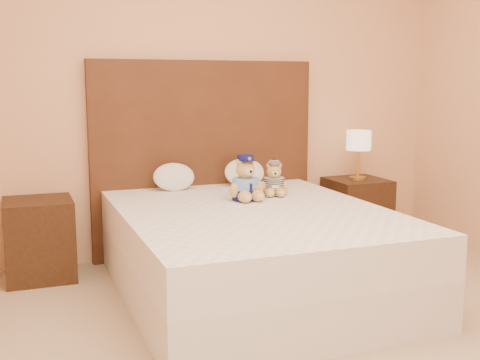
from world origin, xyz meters
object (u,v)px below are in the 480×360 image
(nightstand_left, at_px, (39,239))
(teddy_police, at_px, (245,178))
(lamp, at_px, (359,143))
(bed, at_px, (253,252))
(teddy_prisoner, at_px, (274,179))
(pillow_left, at_px, (174,176))
(pillow_right, at_px, (245,171))
(nightstand_right, at_px, (356,212))

(nightstand_left, bearing_deg, teddy_police, -21.28)
(lamp, height_order, teddy_police, lamp)
(bed, height_order, teddy_prisoner, teddy_prisoner)
(pillow_left, distance_m, pillow_right, 0.56)
(nightstand_right, height_order, teddy_police, teddy_police)
(nightstand_left, distance_m, nightstand_right, 2.50)
(lamp, xyz_separation_m, teddy_prisoner, (-0.94, -0.43, -0.18))
(nightstand_left, relative_size, lamp, 1.38)
(teddy_police, relative_size, teddy_prisoner, 1.28)
(teddy_police, bearing_deg, nightstand_left, 152.83)
(bed, xyz_separation_m, nightstand_left, (-1.25, 0.80, -0.00))
(lamp, bearing_deg, bed, -147.38)
(bed, distance_m, pillow_right, 0.95)
(bed, bearing_deg, lamp, 32.62)
(bed, relative_size, nightstand_left, 3.64)
(nightstand_right, relative_size, lamp, 1.38)
(nightstand_left, height_order, pillow_right, pillow_right)
(bed, relative_size, lamp, 5.00)
(bed, bearing_deg, pillow_right, 72.29)
(teddy_prisoner, distance_m, pillow_right, 0.46)
(nightstand_left, distance_m, teddy_police, 1.47)
(bed, xyz_separation_m, pillow_right, (0.27, 0.83, 0.39))
(pillow_left, bearing_deg, teddy_prisoner, -37.16)
(nightstand_right, bearing_deg, bed, -147.38)
(teddy_police, xyz_separation_m, pillow_left, (-0.35, 0.54, -0.04))
(nightstand_right, bearing_deg, pillow_left, 178.88)
(nightstand_right, distance_m, pillow_left, 1.59)
(nightstand_left, bearing_deg, bed, -32.62)
(nightstand_left, distance_m, pillow_left, 1.03)
(nightstand_right, xyz_separation_m, teddy_prisoner, (-0.94, -0.43, 0.39))
(bed, distance_m, lamp, 1.59)
(teddy_police, distance_m, pillow_right, 0.58)
(bed, xyz_separation_m, pillow_left, (-0.29, 0.83, 0.38))
(nightstand_right, distance_m, lamp, 0.57)
(teddy_prisoner, distance_m, pillow_left, 0.75)
(lamp, distance_m, pillow_left, 1.55)
(nightstand_left, height_order, nightstand_right, same)
(bed, relative_size, teddy_police, 6.64)
(bed, distance_m, pillow_left, 0.96)
(pillow_left, bearing_deg, bed, -70.68)
(bed, bearing_deg, teddy_prisoner, 50.41)
(teddy_prisoner, height_order, pillow_right, teddy_prisoner)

